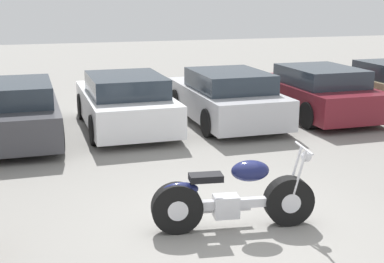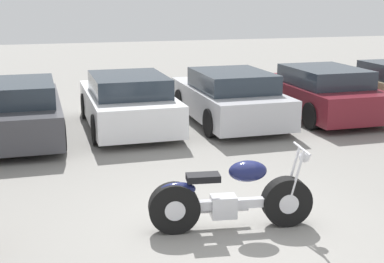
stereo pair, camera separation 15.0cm
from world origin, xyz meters
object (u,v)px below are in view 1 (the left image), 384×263
object	(u,v)px
motorcycle	(233,198)
parked_car_silver	(226,97)
parked_car_white	(125,102)
parked_car_maroon	(316,92)
parked_car_dark_grey	(13,112)

from	to	relation	value
motorcycle	parked_car_silver	world-z (taller)	parked_car_silver
motorcycle	parked_car_white	size ratio (longest dim) A/B	0.54
parked_car_silver	parked_car_maroon	bearing A→B (deg)	0.17
parked_car_dark_grey	parked_car_white	bearing A→B (deg)	6.77
parked_car_dark_grey	parked_car_silver	distance (m)	5.02
parked_car_dark_grey	parked_car_maroon	xyz separation A→B (m)	(7.53, 0.19, 0.00)
parked_car_white	parked_car_silver	size ratio (longest dim) A/B	1.00
motorcycle	parked_car_maroon	xyz separation A→B (m)	(4.64, 5.90, 0.19)
parked_car_white	parked_car_maroon	world-z (taller)	same
parked_car_silver	parked_car_maroon	distance (m)	2.51
parked_car_silver	parked_car_maroon	world-z (taller)	same
parked_car_white	parked_car_silver	bearing A→B (deg)	-2.57
parked_car_dark_grey	motorcycle	bearing A→B (deg)	-63.19
parked_car_white	motorcycle	bearing A→B (deg)	-86.42
motorcycle	parked_car_white	world-z (taller)	parked_car_white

